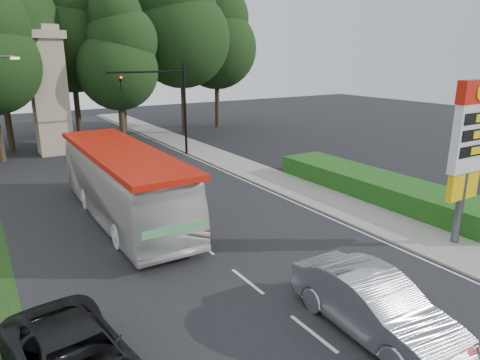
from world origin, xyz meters
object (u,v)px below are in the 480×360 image
gas_station_pylon (469,142)px  traffic_signal_mast (169,97)px  sedan_silver (373,305)px  transit_bus (123,184)px  monument (49,90)px

gas_station_pylon → traffic_signal_mast: (-3.52, 22.00, 0.22)m
gas_station_pylon → traffic_signal_mast: size_ratio=0.95×
gas_station_pylon → sedan_silver: 8.79m
gas_station_pylon → transit_bus: (-10.93, 10.45, -2.71)m
transit_bus → monument: bearing=91.0°
monument → transit_bus: size_ratio=0.80×
gas_station_pylon → traffic_signal_mast: 22.29m
monument → gas_station_pylon: bearing=-68.2°
gas_station_pylon → monument: monument is taller
gas_station_pylon → monument: 30.17m
traffic_signal_mast → sedan_silver: bearing=-99.8°
traffic_signal_mast → sedan_silver: (-4.18, -24.30, -3.78)m
monument → transit_bus: monument is taller
traffic_signal_mast → transit_bus: bearing=-122.7°
traffic_signal_mast → sedan_silver: size_ratio=1.33×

